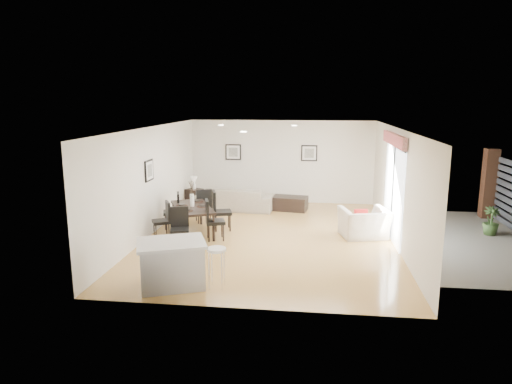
# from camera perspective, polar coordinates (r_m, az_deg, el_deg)

# --- Properties ---
(ground) EXTENTS (8.00, 8.00, 0.00)m
(ground) POSITION_cam_1_polar(r_m,az_deg,el_deg) (11.42, 1.74, -5.63)
(ground) COLOR #B5854A
(ground) RESTS_ON ground
(wall_back) EXTENTS (6.00, 0.04, 2.70)m
(wall_back) POSITION_cam_1_polar(r_m,az_deg,el_deg) (15.03, 3.20, 3.80)
(wall_back) COLOR silver
(wall_back) RESTS_ON ground
(wall_front) EXTENTS (6.00, 0.04, 2.70)m
(wall_front) POSITION_cam_1_polar(r_m,az_deg,el_deg) (7.22, -1.19, -4.69)
(wall_front) COLOR silver
(wall_front) RESTS_ON ground
(wall_left) EXTENTS (0.04, 8.00, 2.70)m
(wall_left) POSITION_cam_1_polar(r_m,az_deg,el_deg) (11.75, -12.95, 1.35)
(wall_left) COLOR silver
(wall_left) RESTS_ON ground
(wall_right) EXTENTS (0.04, 8.00, 2.70)m
(wall_right) POSITION_cam_1_polar(r_m,az_deg,el_deg) (11.23, 17.21, 0.66)
(wall_right) COLOR silver
(wall_right) RESTS_ON ground
(ceiling) EXTENTS (6.00, 8.00, 0.02)m
(ceiling) POSITION_cam_1_polar(r_m,az_deg,el_deg) (10.93, 1.82, 8.02)
(ceiling) COLOR white
(ceiling) RESTS_ON wall_back
(sofa) EXTENTS (2.40, 1.08, 0.69)m
(sofa) POSITION_cam_1_polar(r_m,az_deg,el_deg) (14.12, -2.66, -0.86)
(sofa) COLOR #A19682
(sofa) RESTS_ON ground
(armchair) EXTENTS (1.31, 1.21, 0.72)m
(armchair) POSITION_cam_1_polar(r_m,az_deg,el_deg) (11.60, 13.38, -3.81)
(armchair) COLOR beige
(armchair) RESTS_ON ground
(courtyard_plant_b) EXTENTS (0.44, 0.44, 0.72)m
(courtyard_plant_b) POSITION_cam_1_polar(r_m,az_deg,el_deg) (12.93, 27.31, -3.24)
(courtyard_plant_b) COLOR #355122
(courtyard_plant_b) RESTS_ON ground
(dining_table) EXTENTS (1.49, 1.91, 0.71)m
(dining_table) POSITION_cam_1_polar(r_m,az_deg,el_deg) (11.65, -7.97, -2.13)
(dining_table) COLOR black
(dining_table) RESTS_ON ground
(dining_chair_wnear) EXTENTS (0.55, 0.55, 0.90)m
(dining_chair_wnear) POSITION_cam_1_polar(r_m,az_deg,el_deg) (11.49, -11.42, -3.14)
(dining_chair_wnear) COLOR black
(dining_chair_wnear) RESTS_ON ground
(dining_chair_wfar) EXTENTS (0.53, 0.53, 0.95)m
(dining_chair_wfar) POSITION_cam_1_polar(r_m,az_deg,el_deg) (12.26, -10.15, -2.05)
(dining_chair_wfar) COLOR black
(dining_chair_wfar) RESTS_ON ground
(dining_chair_enear) EXTENTS (0.56, 0.56, 1.00)m
(dining_chair_enear) POSITION_cam_1_polar(r_m,az_deg,el_deg) (11.10, -5.56, -3.20)
(dining_chair_enear) COLOR black
(dining_chair_enear) RESTS_ON ground
(dining_chair_efar) EXTENTS (0.58, 0.58, 1.04)m
(dining_chair_efar) POSITION_cam_1_polar(r_m,az_deg,el_deg) (11.90, -4.69, -2.04)
(dining_chair_efar) COLOR black
(dining_chair_efar) RESTS_ON ground
(dining_chair_head) EXTENTS (0.51, 0.51, 0.93)m
(dining_chair_head) POSITION_cam_1_polar(r_m,az_deg,el_deg) (10.70, -9.52, -4.07)
(dining_chair_head) COLOR black
(dining_chair_head) RESTS_ON ground
(dining_chair_foot) EXTENTS (0.57, 0.57, 0.96)m
(dining_chair_foot) POSITION_cam_1_polar(r_m,az_deg,el_deg) (12.66, -6.57, -1.47)
(dining_chair_foot) COLOR black
(dining_chair_foot) RESTS_ON ground
(vase) EXTENTS (0.85, 1.31, 0.66)m
(vase) POSITION_cam_1_polar(r_m,az_deg,el_deg) (11.57, -8.02, -0.48)
(vase) COLOR white
(vase) RESTS_ON dining_table
(coffee_table) EXTENTS (1.15, 0.80, 0.42)m
(coffee_table) POSITION_cam_1_polar(r_m,az_deg,el_deg) (14.12, 4.23, -1.42)
(coffee_table) COLOR black
(coffee_table) RESTS_ON ground
(side_table) EXTENTS (0.58, 0.58, 0.58)m
(side_table) POSITION_cam_1_polar(r_m,az_deg,el_deg) (14.61, -7.70, -0.74)
(side_table) COLOR black
(side_table) RESTS_ON ground
(table_lamp) EXTENTS (0.21, 0.21, 0.40)m
(table_lamp) POSITION_cam_1_polar(r_m,az_deg,el_deg) (14.50, -7.75, 1.38)
(table_lamp) COLOR white
(table_lamp) RESTS_ON side_table
(cushion) EXTENTS (0.33, 0.17, 0.32)m
(cushion) POSITION_cam_1_polar(r_m,az_deg,el_deg) (11.44, 12.97, -2.91)
(cushion) COLOR #A61815
(cushion) RESTS_ON armchair
(kitchen_island) EXTENTS (1.46, 1.31, 0.85)m
(kitchen_island) POSITION_cam_1_polar(r_m,az_deg,el_deg) (8.55, -10.48, -8.77)
(kitchen_island) COLOR #B9B9BC
(kitchen_island) RESTS_ON ground
(bar_stool) EXTENTS (0.34, 0.34, 0.76)m
(bar_stool) POSITION_cam_1_polar(r_m,az_deg,el_deg) (8.27, -4.95, -7.70)
(bar_stool) COLOR white
(bar_stool) RESTS_ON ground
(framed_print_back_left) EXTENTS (0.52, 0.04, 0.52)m
(framed_print_back_left) POSITION_cam_1_polar(r_m,az_deg,el_deg) (15.16, -2.86, 5.01)
(framed_print_back_left) COLOR black
(framed_print_back_left) RESTS_ON wall_back
(framed_print_back_right) EXTENTS (0.52, 0.04, 0.52)m
(framed_print_back_right) POSITION_cam_1_polar(r_m,az_deg,el_deg) (14.93, 6.66, 4.85)
(framed_print_back_right) COLOR black
(framed_print_back_right) RESTS_ON wall_back
(framed_print_left_wall) EXTENTS (0.04, 0.52, 0.52)m
(framed_print_left_wall) POSITION_cam_1_polar(r_m,az_deg,el_deg) (11.51, -13.21, 2.64)
(framed_print_left_wall) COLOR black
(framed_print_left_wall) RESTS_ON wall_left
(sliding_door) EXTENTS (0.12, 2.70, 2.57)m
(sliding_door) POSITION_cam_1_polar(r_m,az_deg,el_deg) (11.46, 16.83, 2.49)
(sliding_door) COLOR white
(sliding_door) RESTS_ON wall_right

